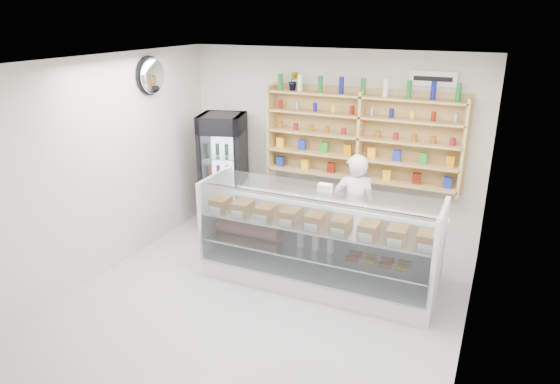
% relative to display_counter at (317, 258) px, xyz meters
% --- Properties ---
extents(room, '(5.00, 5.00, 5.00)m').
position_rel_display_counter_xyz_m(room, '(-0.42, -0.87, 1.05)').
color(room, '#9E9EA2').
rests_on(room, ground).
extents(display_counter, '(2.94, 0.88, 1.28)m').
position_rel_display_counter_xyz_m(display_counter, '(0.00, 0.00, 0.00)').
color(display_counter, white).
rests_on(display_counter, floor).
extents(shop_worker, '(0.66, 0.55, 1.54)m').
position_rel_display_counter_xyz_m(shop_worker, '(0.23, 0.79, 0.42)').
color(shop_worker, silver).
rests_on(shop_worker, floor).
extents(drinks_cooler, '(0.80, 0.79, 1.82)m').
position_rel_display_counter_xyz_m(drinks_cooler, '(-2.00, 1.12, 0.56)').
color(drinks_cooler, black).
rests_on(drinks_cooler, floor).
extents(wall_shelving, '(2.84, 0.28, 1.33)m').
position_rel_display_counter_xyz_m(wall_shelving, '(0.08, 1.47, 1.24)').
color(wall_shelving, tan).
rests_on(wall_shelving, back_wall).
extents(potted_plant, '(0.18, 0.16, 0.28)m').
position_rel_display_counter_xyz_m(potted_plant, '(-0.97, 1.47, 1.98)').
color(potted_plant, '#1E6626').
rests_on(potted_plant, wall_shelving).
extents(security_mirror, '(0.15, 0.50, 0.50)m').
position_rel_display_counter_xyz_m(security_mirror, '(-2.59, 0.33, 2.10)').
color(security_mirror, silver).
rests_on(security_mirror, left_wall).
extents(wall_sign, '(0.62, 0.03, 0.20)m').
position_rel_display_counter_xyz_m(wall_sign, '(0.98, 1.60, 2.10)').
color(wall_sign, white).
rests_on(wall_sign, back_wall).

